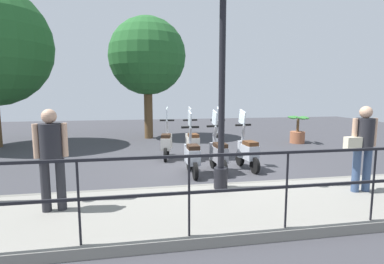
% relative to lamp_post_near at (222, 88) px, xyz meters
% --- Properties ---
extents(ground_plane, '(28.00, 28.00, 0.00)m').
position_rel_lamp_post_near_xyz_m(ground_plane, '(2.40, -0.41, -2.06)').
color(ground_plane, '#38383D').
extents(promenade_walkway, '(2.20, 20.00, 0.15)m').
position_rel_lamp_post_near_xyz_m(promenade_walkway, '(-0.75, -0.41, -1.98)').
color(promenade_walkway, gray).
rests_on(promenade_walkway, ground_plane).
extents(fence_railing, '(0.04, 16.03, 1.07)m').
position_rel_lamp_post_near_xyz_m(fence_railing, '(-1.80, -0.41, -1.16)').
color(fence_railing, black).
rests_on(fence_railing, promenade_walkway).
extents(lamp_post_near, '(0.26, 0.90, 4.30)m').
position_rel_lamp_post_near_xyz_m(lamp_post_near, '(0.00, 0.00, 0.00)').
color(lamp_post_near, black).
rests_on(lamp_post_near, promenade_walkway).
extents(pedestrian_with_bag, '(0.33, 0.65, 1.59)m').
position_rel_lamp_post_near_xyz_m(pedestrian_with_bag, '(-0.65, -2.50, -0.98)').
color(pedestrian_with_bag, '#384C70').
rests_on(pedestrian_with_bag, promenade_walkway).
extents(pedestrian_distant, '(0.36, 0.49, 1.59)m').
position_rel_lamp_post_near_xyz_m(pedestrian_distant, '(-0.60, 2.86, -0.98)').
color(pedestrian_distant, '#28282D').
rests_on(pedestrian_distant, promenade_walkway).
extents(tree_distant, '(3.23, 3.23, 5.09)m').
position_rel_lamp_post_near_xyz_m(tree_distant, '(7.57, 1.10, 1.40)').
color(tree_distant, brown).
rests_on(tree_distant, ground_plane).
extents(potted_palm, '(1.06, 0.66, 1.05)m').
position_rel_lamp_post_near_xyz_m(potted_palm, '(5.26, -4.58, -1.61)').
color(potted_palm, '#9E5B3D').
rests_on(potted_palm, ground_plane).
extents(scooter_near_0, '(1.23, 0.44, 1.54)m').
position_rel_lamp_post_near_xyz_m(scooter_near_0, '(1.77, -1.20, -1.57)').
color(scooter_near_0, black).
rests_on(scooter_near_0, ground_plane).
extents(scooter_near_1, '(1.23, 0.44, 1.54)m').
position_rel_lamp_post_near_xyz_m(scooter_near_1, '(1.64, -0.40, -1.57)').
color(scooter_near_1, black).
rests_on(scooter_near_1, ground_plane).
extents(scooter_near_2, '(1.23, 0.44, 1.54)m').
position_rel_lamp_post_near_xyz_m(scooter_near_2, '(1.52, 0.28, -1.57)').
color(scooter_near_2, black).
rests_on(scooter_near_2, ground_plane).
extents(scooter_far_0, '(1.21, 0.52, 1.54)m').
position_rel_lamp_post_near_xyz_m(scooter_far_0, '(3.21, -0.80, -1.57)').
color(scooter_far_0, black).
rests_on(scooter_far_0, ground_plane).
extents(scooter_far_1, '(1.23, 0.44, 1.54)m').
position_rel_lamp_post_near_xyz_m(scooter_far_1, '(3.36, -0.05, -1.57)').
color(scooter_far_1, black).
rests_on(scooter_far_1, ground_plane).
extents(scooter_far_2, '(1.22, 0.47, 1.54)m').
position_rel_lamp_post_near_xyz_m(scooter_far_2, '(3.41, 0.72, -1.57)').
color(scooter_far_2, black).
rests_on(scooter_far_2, ground_plane).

